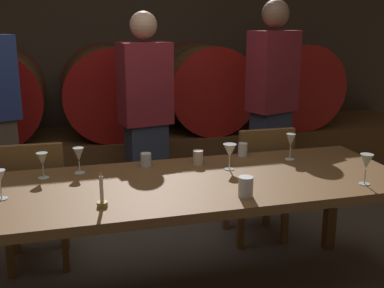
{
  "coord_description": "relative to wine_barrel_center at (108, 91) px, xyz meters",
  "views": [
    {
      "loc": [
        -0.4,
        -2.19,
        1.64
      ],
      "look_at": [
        0.37,
        0.65,
        0.85
      ],
      "focal_mm": 44.98,
      "sensor_mm": 36.0,
      "label": 1
    }
  ],
  "objects": [
    {
      "name": "back_wall",
      "position": [
        -0.01,
        0.55,
        0.32
      ],
      "size": [
        7.16,
        0.24,
        2.54
      ],
      "primitive_type": "cube",
      "color": "#473A2D",
      "rests_on": "ground"
    },
    {
      "name": "barrel_shelf",
      "position": [
        -0.01,
        0.0,
        -0.68
      ],
      "size": [
        6.45,
        0.9,
        0.53
      ],
      "primitive_type": "cube",
      "color": "brown",
      "rests_on": "ground"
    },
    {
      "name": "wine_barrel_center",
      "position": [
        0.0,
        0.0,
        0.0
      ],
      "size": [
        0.84,
        0.81,
        0.84
      ],
      "color": "brown",
      "rests_on": "barrel_shelf"
    },
    {
      "name": "wine_barrel_right",
      "position": [
        0.94,
        0.0,
        0.0
      ],
      "size": [
        0.84,
        0.81,
        0.84
      ],
      "color": "brown",
      "rests_on": "barrel_shelf"
    },
    {
      "name": "wine_barrel_far_right",
      "position": [
        1.88,
        0.0,
        0.0
      ],
      "size": [
        0.84,
        0.81,
        0.84
      ],
      "color": "brown",
      "rests_on": "barrel_shelf"
    },
    {
      "name": "dining_table",
      "position": [
        0.16,
        -2.13,
        -0.26
      ],
      "size": [
        2.58,
        0.89,
        0.75
      ],
      "color": "brown",
      "rests_on": "ground"
    },
    {
      "name": "chair_left",
      "position": [
        -0.63,
        -1.49,
        -0.46
      ],
      "size": [
        0.41,
        0.41,
        0.88
      ],
      "rotation": [
        0.0,
        0.0,
        3.11
      ],
      "color": "brown",
      "rests_on": "ground"
    },
    {
      "name": "chair_right",
      "position": [
        0.93,
        -1.49,
        -0.46
      ],
      "size": [
        0.41,
        0.41,
        0.88
      ],
      "rotation": [
        0.0,
        0.0,
        3.12
      ],
      "color": "brown",
      "rests_on": "ground"
    },
    {
      "name": "guest_center",
      "position": [
        0.2,
        -0.95,
        -0.09
      ],
      "size": [
        0.42,
        0.31,
        1.67
      ],
      "rotation": [
        0.0,
        0.0,
        3.33
      ],
      "color": "#33384C",
      "rests_on": "ground"
    },
    {
      "name": "guest_right",
      "position": [
        1.26,
        -0.93,
        -0.04
      ],
      "size": [
        0.44,
        0.36,
        1.76
      ],
      "rotation": [
        0.0,
        0.0,
        3.49
      ],
      "color": "#33384C",
      "rests_on": "ground"
    },
    {
      "name": "candle_center",
      "position": [
        -0.27,
        -2.37,
        -0.15
      ],
      "size": [
        0.05,
        0.05,
        0.18
      ],
      "color": "olive",
      "rests_on": "dining_table"
    },
    {
      "name": "wine_glass_far_left",
      "position": [
        -0.74,
        -2.14,
        -0.08
      ],
      "size": [
        0.06,
        0.06,
        0.15
      ],
      "color": "white",
      "rests_on": "dining_table"
    },
    {
      "name": "wine_glass_left",
      "position": [
        -0.55,
        -1.86,
        -0.09
      ],
      "size": [
        0.06,
        0.06,
        0.15
      ],
      "color": "silver",
      "rests_on": "dining_table"
    },
    {
      "name": "wine_glass_center_left",
      "position": [
        -0.35,
        -1.82,
        -0.09
      ],
      "size": [
        0.06,
        0.06,
        0.15
      ],
      "color": "silver",
      "rests_on": "dining_table"
    },
    {
      "name": "wine_glass_center_right",
      "position": [
        0.51,
        -1.99,
        -0.08
      ],
      "size": [
        0.08,
        0.08,
        0.16
      ],
      "color": "white",
      "rests_on": "dining_table"
    },
    {
      "name": "wine_glass_right",
      "position": [
        0.95,
        -1.9,
        -0.08
      ],
      "size": [
        0.06,
        0.06,
        0.17
      ],
      "color": "silver",
      "rests_on": "dining_table"
    },
    {
      "name": "wine_glass_far_right",
      "position": [
        1.14,
        -2.42,
        -0.07
      ],
      "size": [
        0.07,
        0.07,
        0.17
      ],
      "color": "silver",
      "rests_on": "dining_table"
    },
    {
      "name": "cup_far_left",
      "position": [
        0.05,
        -1.79,
        -0.15
      ],
      "size": [
        0.07,
        0.07,
        0.08
      ],
      "primitive_type": "cylinder",
      "color": "silver",
      "rests_on": "dining_table"
    },
    {
      "name": "cup_center_left",
      "position": [
        0.36,
        -1.85,
        -0.15
      ],
      "size": [
        0.06,
        0.06,
        0.09
      ],
      "primitive_type": "cylinder",
      "color": "beige",
      "rests_on": "dining_table"
    },
    {
      "name": "cup_center_right",
      "position": [
        0.45,
        -2.42,
        -0.14
      ],
      "size": [
        0.07,
        0.07,
        0.1
      ],
      "primitive_type": "cylinder",
      "color": "silver",
      "rests_on": "dining_table"
    },
    {
      "name": "cup_far_right",
      "position": [
        0.69,
        -1.74,
        -0.15
      ],
      "size": [
        0.06,
        0.06,
        0.09
      ],
      "primitive_type": "cylinder",
      "color": "white",
      "rests_on": "dining_table"
    }
  ]
}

